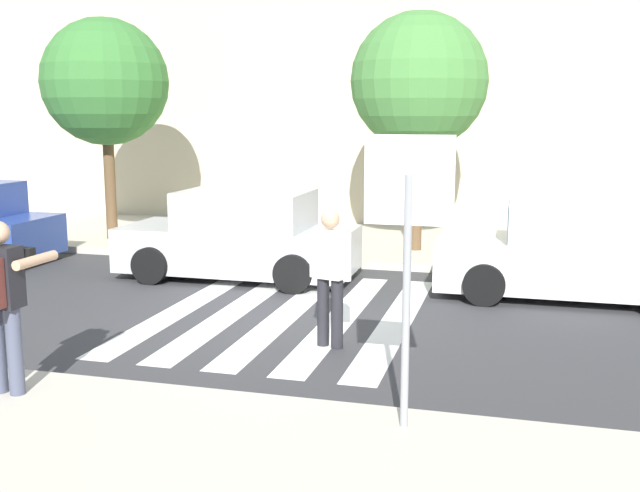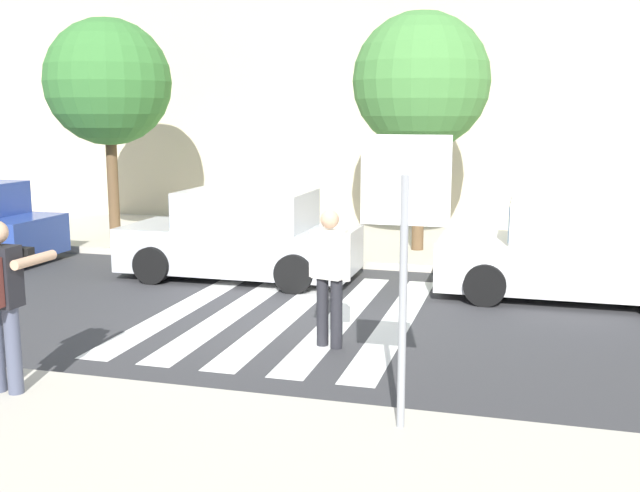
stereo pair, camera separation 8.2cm
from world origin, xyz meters
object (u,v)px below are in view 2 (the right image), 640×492
(pedestrian_crossing, at_px, (329,270))
(street_tree_west, at_px, (108,83))
(stop_sign, at_px, (405,218))
(parked_car_silver, at_px, (242,237))
(street_tree_center, at_px, (421,82))
(parked_car_white, at_px, (575,253))

(pedestrian_crossing, bearing_deg, street_tree_west, 137.71)
(pedestrian_crossing, bearing_deg, stop_sign, -62.02)
(parked_car_silver, relative_size, street_tree_center, 0.87)
(pedestrian_crossing, relative_size, parked_car_white, 0.42)
(pedestrian_crossing, relative_size, street_tree_center, 0.37)
(parked_car_white, distance_m, street_tree_west, 10.25)
(stop_sign, bearing_deg, parked_car_silver, 122.88)
(street_tree_west, bearing_deg, street_tree_center, 3.06)
(street_tree_west, distance_m, street_tree_center, 6.70)
(pedestrian_crossing, relative_size, street_tree_west, 0.36)
(parked_car_silver, xyz_separation_m, street_tree_west, (-3.99, 2.47, 2.80))
(pedestrian_crossing, xyz_separation_m, parked_car_silver, (-2.51, 3.44, -0.25))
(street_tree_center, bearing_deg, parked_car_silver, -133.66)
(street_tree_west, bearing_deg, stop_sign, -47.01)
(parked_car_white, relative_size, street_tree_center, 0.87)
(stop_sign, distance_m, street_tree_center, 8.92)
(parked_car_silver, relative_size, parked_car_white, 1.00)
(parked_car_silver, distance_m, street_tree_center, 4.78)
(stop_sign, relative_size, parked_car_white, 0.62)
(pedestrian_crossing, relative_size, parked_car_silver, 0.42)
(parked_car_silver, bearing_deg, street_tree_west, 148.22)
(parked_car_silver, relative_size, street_tree_west, 0.86)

